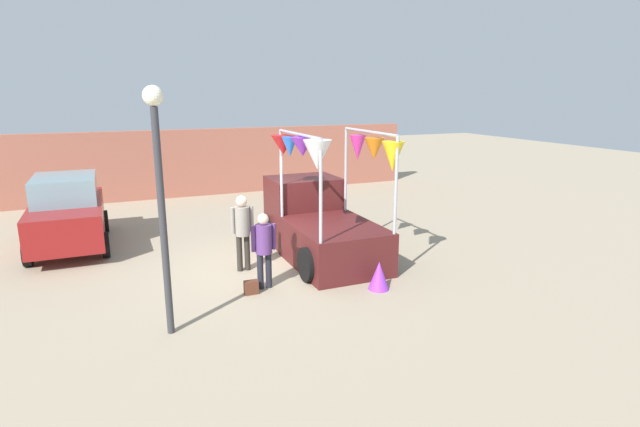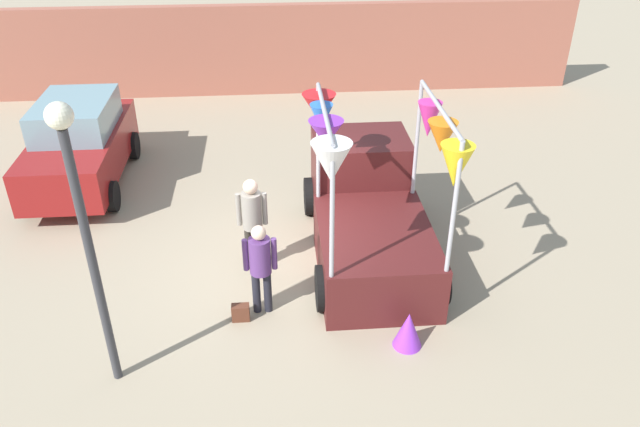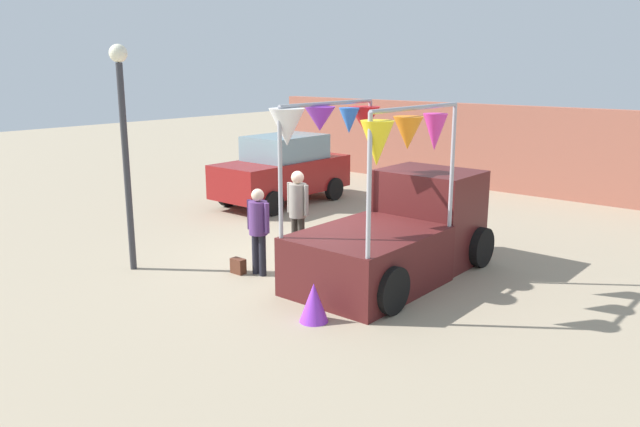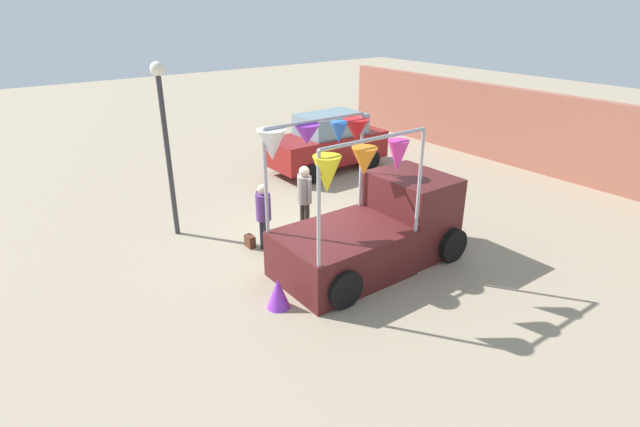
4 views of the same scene
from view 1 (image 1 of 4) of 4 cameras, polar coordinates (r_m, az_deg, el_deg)
ground_plane at (r=11.82m, az=-6.21°, el=-6.16°), size 60.00×60.00×0.00m
vendor_truck at (r=12.50m, az=-0.27°, el=-0.60°), size 2.49×4.18×3.15m
parked_car at (r=14.62m, az=-26.89°, el=0.14°), size 1.88×4.00×1.88m
person_customer at (r=10.33m, az=-6.45°, el=-3.47°), size 0.53×0.34×1.61m
person_vendor at (r=11.40m, az=-8.87°, el=-1.37°), size 0.53×0.34×1.76m
handbag at (r=10.34m, az=-7.87°, el=-8.36°), size 0.28×0.16×0.28m
street_lamp at (r=8.32m, az=-17.88°, el=3.80°), size 0.32×0.32×4.11m
brick_boundary_wall at (r=20.25m, az=-13.94°, el=5.66°), size 18.00×0.36×2.60m
folded_kite_bundle_violet at (r=10.49m, az=6.75°, el=-7.05°), size 0.60×0.60×0.60m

